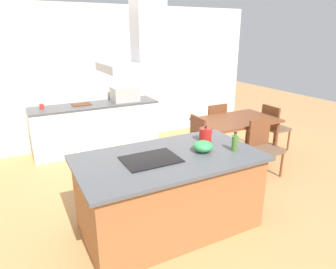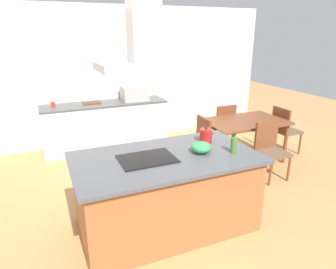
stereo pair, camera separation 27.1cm
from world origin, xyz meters
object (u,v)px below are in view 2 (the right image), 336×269
at_px(coffee_mug_red, 53,104).
at_px(range_hood, 144,43).
at_px(olive_oil_bottle, 234,145).
at_px(dining_table, 244,125).
at_px(chair_facing_island, 270,146).
at_px(cutting_board, 92,103).
at_px(chair_at_left_end, 198,141).
at_px(mixing_bowl, 201,147).
at_px(countertop_microwave, 134,93).
at_px(chair_facing_back_wall, 223,124).
at_px(chair_at_right_end, 284,128).
at_px(cooktop, 147,159).
at_px(tea_kettle, 206,135).

distance_m(coffee_mug_red, range_hood, 3.26).
relative_size(olive_oil_bottle, dining_table, 0.16).
bearing_deg(chair_facing_island, cutting_board, 134.29).
height_order(coffee_mug_red, range_hood, range_hood).
bearing_deg(chair_at_left_end, mixing_bowl, -117.65).
relative_size(mixing_bowl, dining_table, 0.17).
bearing_deg(olive_oil_bottle, countertop_microwave, 93.87).
relative_size(chair_facing_back_wall, chair_at_right_end, 1.00).
distance_m(cooktop, dining_table, 2.55).
distance_m(cooktop, coffee_mug_red, 3.05).
xyz_separation_m(countertop_microwave, coffee_mug_red, (-1.54, 0.07, -0.09)).
bearing_deg(cutting_board, chair_at_left_end, -50.69).
xyz_separation_m(chair_facing_island, chair_facing_back_wall, (0.00, 1.33, 0.00)).
distance_m(dining_table, chair_facing_island, 0.68).
height_order(cooktop, chair_at_right_end, cooktop).
distance_m(olive_oil_bottle, dining_table, 1.94).
distance_m(cutting_board, chair_at_right_end, 3.66).
relative_size(tea_kettle, dining_table, 0.15).
distance_m(countertop_microwave, chair_at_right_end, 2.94).
xyz_separation_m(coffee_mug_red, dining_table, (3.00, -1.72, -0.28)).
bearing_deg(dining_table, cutting_board, 143.62).
bearing_deg(olive_oil_bottle, range_hood, 167.81).
xyz_separation_m(mixing_bowl, range_hood, (-0.63, 0.06, 1.14)).
bearing_deg(chair_facing_island, coffee_mug_red, 141.58).
height_order(olive_oil_bottle, mixing_bowl, olive_oil_bottle).
bearing_deg(chair_at_left_end, olive_oil_bottle, -103.23).
relative_size(chair_facing_island, range_hood, 0.99).
relative_size(mixing_bowl, chair_facing_island, 0.26).
relative_size(coffee_mug_red, chair_facing_island, 0.10).
bearing_deg(range_hood, chair_facing_back_wall, 40.49).
bearing_deg(tea_kettle, coffee_mug_red, 120.93).
bearing_deg(cutting_board, range_hood, -88.33).
xyz_separation_m(mixing_bowl, countertop_microwave, (0.13, 2.94, 0.08)).
distance_m(cooktop, olive_oil_bottle, 0.99).
distance_m(olive_oil_bottle, chair_at_right_end, 2.65).
distance_m(tea_kettle, chair_at_left_end, 1.21).
height_order(cooktop, chair_facing_island, cooktop).
bearing_deg(countertop_microwave, coffee_mug_red, 177.54).
bearing_deg(mixing_bowl, cooktop, 174.50).
distance_m(olive_oil_bottle, coffee_mug_red, 3.61).
relative_size(countertop_microwave, cutting_board, 1.47).
xyz_separation_m(chair_facing_island, range_hood, (-2.22, -0.57, 1.59)).
bearing_deg(dining_table, countertop_microwave, 131.57).
relative_size(countertop_microwave, dining_table, 0.36).
distance_m(chair_facing_back_wall, range_hood, 3.33).
bearing_deg(cutting_board, countertop_microwave, -3.39).
distance_m(dining_table, chair_at_right_end, 0.93).
relative_size(chair_at_right_end, range_hood, 0.99).
bearing_deg(cooktop, coffee_mug_red, 104.83).
relative_size(cooktop, chair_facing_back_wall, 0.67).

